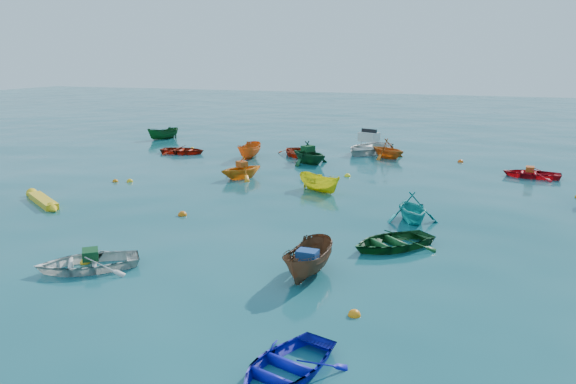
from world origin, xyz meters
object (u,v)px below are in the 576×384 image
(kayak_yellow, at_px, (43,204))
(motorboat_white, at_px, (368,153))
(dinghy_blue_se, at_px, (285,374))
(dinghy_white_near, at_px, (88,269))

(kayak_yellow, bearing_deg, motorboat_white, 1.44)
(dinghy_blue_se, xyz_separation_m, kayak_yellow, (-15.13, 9.48, 0.00))
(dinghy_blue_se, distance_m, kayak_yellow, 17.86)
(motorboat_white, bearing_deg, kayak_yellow, -101.93)
(dinghy_white_near, bearing_deg, dinghy_blue_se, 27.07)
(dinghy_blue_se, relative_size, kayak_yellow, 0.76)
(dinghy_blue_se, height_order, motorboat_white, motorboat_white)
(kayak_yellow, height_order, motorboat_white, motorboat_white)
(dinghy_white_near, distance_m, kayak_yellow, 9.32)
(dinghy_white_near, height_order, dinghy_blue_se, dinghy_white_near)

